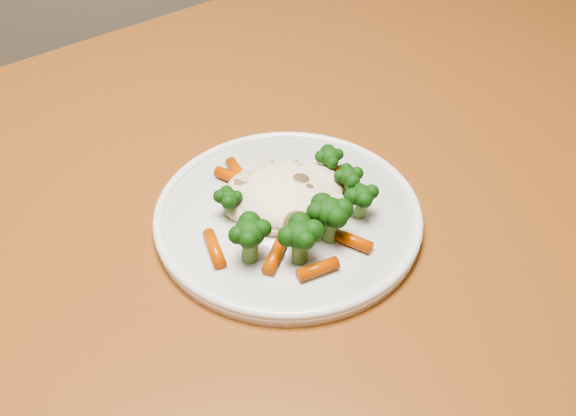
# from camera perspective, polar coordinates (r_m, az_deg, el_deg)

# --- Properties ---
(dining_table) EXTENTS (1.55, 1.30, 0.75)m
(dining_table) POSITION_cam_1_polar(r_m,az_deg,el_deg) (0.81, 3.65, -3.16)
(dining_table) COLOR brown
(dining_table) RESTS_ON ground
(plate) EXTENTS (0.26, 0.26, 0.01)m
(plate) POSITION_cam_1_polar(r_m,az_deg,el_deg) (0.70, 0.00, -0.83)
(plate) COLOR white
(plate) RESTS_ON dining_table
(meal) EXTENTS (0.17, 0.18, 0.04)m
(meal) POSITION_cam_1_polar(r_m,az_deg,el_deg) (0.69, 0.36, 0.54)
(meal) COLOR #F9E7C7
(meal) RESTS_ON plate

